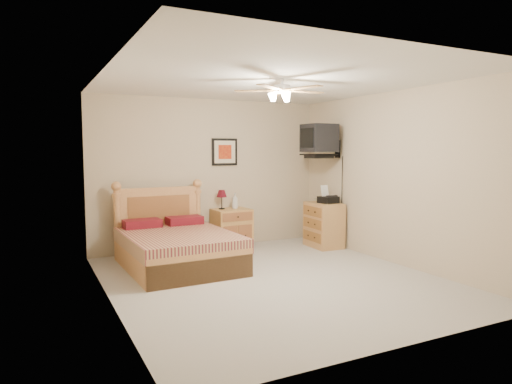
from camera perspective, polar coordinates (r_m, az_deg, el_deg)
floor at (r=5.93m, az=2.17°, el=-10.88°), size 4.50×4.50×0.00m
ceiling at (r=5.77m, az=2.26°, el=13.74°), size 4.00×4.50×0.04m
wall_back at (r=7.76m, az=-5.83°, el=2.27°), size 4.00×0.04×2.50m
wall_front at (r=3.91m, az=18.35°, el=-0.83°), size 4.00×0.04×2.50m
wall_left at (r=5.07m, az=-18.02°, el=0.50°), size 0.04×4.50×2.50m
wall_right at (r=6.91m, az=16.92°, el=1.71°), size 0.04×4.50×2.50m
bed at (r=6.47m, az=-9.72°, el=-4.21°), size 1.45×1.87×1.19m
nightstand at (r=7.75m, az=-3.07°, el=-4.57°), size 0.63×0.48×0.66m
table_lamp at (r=7.69m, az=-4.31°, el=-0.94°), size 0.23×0.23×0.32m
lotion_bottle at (r=7.74m, az=-2.65°, el=-1.12°), size 0.11×0.11×0.26m
framed_picture at (r=7.83m, az=-3.95°, el=5.02°), size 0.46×0.04×0.46m
dresser at (r=7.88m, az=8.46°, el=-4.08°), size 0.48×0.66×0.76m
fax_machine at (r=7.77m, az=9.02°, el=-0.29°), size 0.32×0.33×0.30m
magazine_lower at (r=7.99m, az=7.84°, el=-1.10°), size 0.32×0.36×0.03m
magazine_upper at (r=8.01m, az=7.89°, el=-0.92°), size 0.24×0.28×0.02m
wall_tv at (r=7.77m, az=8.82°, el=6.37°), size 0.56×0.46×0.58m
ceiling_fan at (r=5.58m, az=3.27°, el=12.58°), size 1.14×1.14×0.28m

